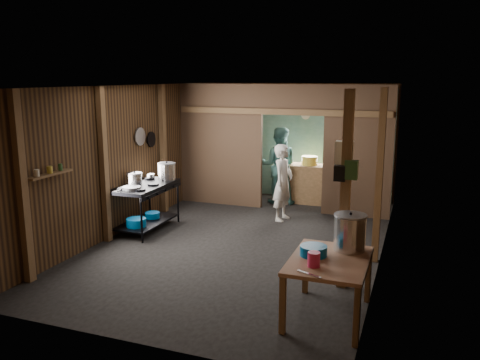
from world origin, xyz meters
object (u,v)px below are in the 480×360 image
at_px(prep_table, 328,288).
at_px(stock_pot, 350,233).
at_px(yellow_tub, 309,161).
at_px(cook, 283,183).
at_px(gas_range, 146,207).
at_px(stove_pot_large, 167,172).
at_px(pink_bucket, 314,259).

relative_size(prep_table, stock_pot, 2.60).
height_order(yellow_tub, cook, cook).
relative_size(gas_range, stove_pot_large, 4.21).
bearing_deg(cook, gas_range, 133.23).
xyz_separation_m(gas_range, yellow_tub, (2.34, 2.99, 0.52)).
height_order(gas_range, yellow_tub, yellow_tub).
height_order(prep_table, stock_pot, stock_pot).
xyz_separation_m(prep_table, cook, (-1.55, 3.66, 0.39)).
distance_m(gas_range, stove_pot_large, 0.79).
xyz_separation_m(gas_range, stock_pot, (3.88, -1.79, 0.50)).
distance_m(gas_range, cook, 2.64).
bearing_deg(yellow_tub, gas_range, -128.07).
bearing_deg(yellow_tub, pink_bucket, -77.12).
bearing_deg(stove_pot_large, yellow_tub, 48.77).
height_order(prep_table, cook, cook).
xyz_separation_m(gas_range, prep_table, (3.71, -2.17, -0.07)).
bearing_deg(gas_range, stock_pot, -24.82).
relative_size(gas_range, yellow_tub, 4.14).
bearing_deg(stock_pot, stove_pot_large, 148.12).
relative_size(prep_table, stove_pot_large, 3.52).
relative_size(stove_pot_large, cook, 0.23).
bearing_deg(prep_table, gas_range, 149.66).
bearing_deg(stove_pot_large, cook, 26.19).
relative_size(gas_range, pink_bucket, 8.75).
bearing_deg(cook, stove_pot_large, 124.79).
relative_size(gas_range, prep_table, 1.20).
height_order(gas_range, pink_bucket, pink_bucket).
bearing_deg(stove_pot_large, pink_bucket, -41.03).
xyz_separation_m(stove_pot_large, stock_pot, (3.71, -2.30, -0.08)).
distance_m(stock_pot, yellow_tub, 5.02).
height_order(prep_table, pink_bucket, pink_bucket).
bearing_deg(stove_pot_large, gas_range, -108.37).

